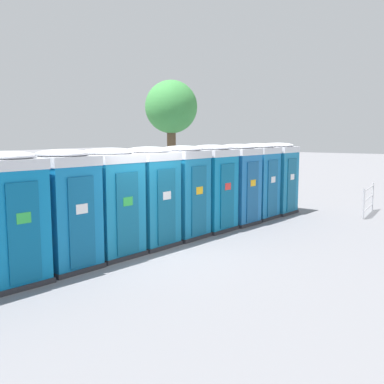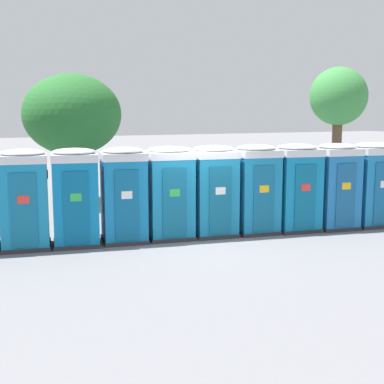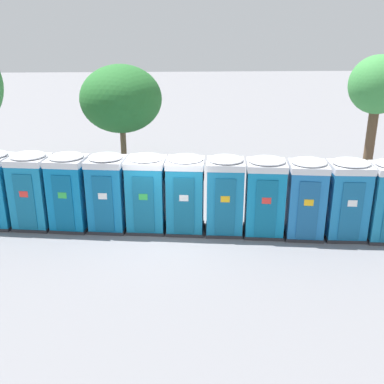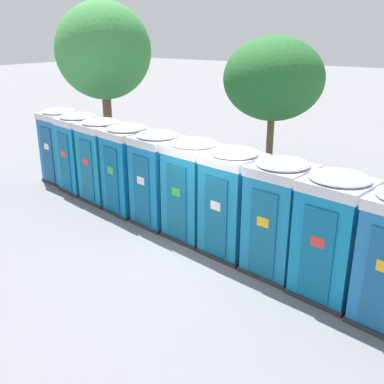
# 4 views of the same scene
# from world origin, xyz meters

# --- Properties ---
(ground_plane) EXTENTS (120.00, 120.00, 0.00)m
(ground_plane) POSITION_xyz_m (0.00, 0.00, 0.00)
(ground_plane) COLOR slate
(portapotty_2) EXTENTS (1.37, 1.37, 2.54)m
(portapotty_2) POSITION_xyz_m (-4.35, 0.86, 1.28)
(portapotty_2) COLOR #2D2D33
(portapotty_2) RESTS_ON ground
(portapotty_3) EXTENTS (1.37, 1.38, 2.54)m
(portapotty_3) POSITION_xyz_m (-3.10, 0.67, 1.28)
(portapotty_3) COLOR #2D2D33
(portapotty_3) RESTS_ON ground
(portapotty_4) EXTENTS (1.34, 1.36, 2.54)m
(portapotty_4) POSITION_xyz_m (-1.84, 0.53, 1.28)
(portapotty_4) COLOR #2D2D33
(portapotty_4) RESTS_ON ground
(portapotty_5) EXTENTS (1.38, 1.35, 2.54)m
(portapotty_5) POSITION_xyz_m (-0.58, 0.39, 1.28)
(portapotty_5) COLOR #2D2D33
(portapotty_5) RESTS_ON ground
(portapotty_6) EXTENTS (1.33, 1.33, 2.54)m
(portapotty_6) POSITION_xyz_m (0.67, 0.22, 1.28)
(portapotty_6) COLOR #2D2D33
(portapotty_6) RESTS_ON ground
(portapotty_7) EXTENTS (1.31, 1.32, 2.54)m
(portapotty_7) POSITION_xyz_m (1.92, 0.05, 1.28)
(portapotty_7) COLOR #2D2D33
(portapotty_7) RESTS_ON ground
(portapotty_8) EXTENTS (1.38, 1.35, 2.54)m
(portapotty_8) POSITION_xyz_m (3.17, -0.16, 1.28)
(portapotty_8) COLOR #2D2D33
(portapotty_8) RESTS_ON ground
(portapotty_9) EXTENTS (1.33, 1.36, 2.54)m
(portapotty_9) POSITION_xyz_m (4.42, -0.39, 1.28)
(portapotty_9) COLOR #2D2D33
(portapotty_9) RESTS_ON ground
(portapotty_10) EXTENTS (1.35, 1.32, 2.54)m
(portapotty_10) POSITION_xyz_m (5.67, -0.53, 1.28)
(portapotty_10) COLOR #2D2D33
(portapotty_10) RESTS_ON ground
(street_tree_0) EXTENTS (3.63, 3.63, 4.85)m
(street_tree_0) POSITION_xyz_m (-1.88, 6.99, 3.34)
(street_tree_0) COLOR brown
(street_tree_0) RESTS_ON ground
(street_tree_1) EXTENTS (2.40, 2.40, 5.30)m
(street_tree_1) POSITION_xyz_m (8.94, 5.29, 3.99)
(street_tree_1) COLOR brown
(street_tree_1) RESTS_ON ground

